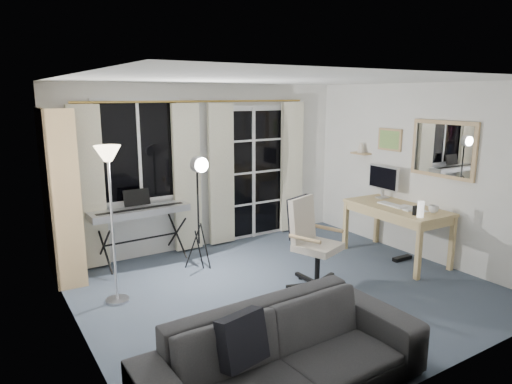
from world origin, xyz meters
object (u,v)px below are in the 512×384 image
(monitor, at_px, (383,179))
(keyboard_piano, at_px, (140,213))
(torchiere_lamp, at_px, (109,178))
(sofa, at_px, (286,343))
(studio_light, at_px, (199,178))
(bookshelf, at_px, (58,199))
(office_chair, at_px, (309,235))
(mug, at_px, (434,208))
(desk, at_px, (397,213))

(monitor, bearing_deg, keyboard_piano, 161.62)
(torchiere_lamp, distance_m, sofa, 2.57)
(studio_light, height_order, sofa, studio_light)
(bookshelf, bearing_deg, studio_light, -21.89)
(office_chair, distance_m, monitor, 1.89)
(studio_light, xyz_separation_m, office_chair, (0.87, -1.14, -0.59))
(keyboard_piano, height_order, studio_light, studio_light)
(office_chair, height_order, mug, office_chair)
(mug, bearing_deg, keyboard_piano, 145.51)
(keyboard_piano, height_order, desk, keyboard_piano)
(studio_light, relative_size, monitor, 2.78)
(bookshelf, height_order, monitor, bookshelf)
(desk, xyz_separation_m, mug, (0.10, -0.50, 0.16))
(office_chair, bearing_deg, studio_light, 107.44)
(office_chair, bearing_deg, monitor, -3.67)
(torchiere_lamp, relative_size, mug, 13.92)
(desk, distance_m, monitor, 0.62)
(keyboard_piano, bearing_deg, monitor, -22.78)
(bookshelf, relative_size, mug, 16.87)
(studio_light, relative_size, desk, 1.06)
(torchiere_lamp, height_order, desk, torchiere_lamp)
(bookshelf, distance_m, torchiere_lamp, 1.20)
(office_chair, height_order, desk, office_chair)
(bookshelf, xyz_separation_m, office_chair, (2.43, -1.85, -0.37))
(torchiere_lamp, distance_m, keyboard_piano, 1.31)
(desk, bearing_deg, studio_light, 158.32)
(bookshelf, xyz_separation_m, monitor, (4.20, -1.33, 0.05))
(keyboard_piano, bearing_deg, studio_light, -46.72)
(torchiere_lamp, bearing_deg, bookshelf, 108.72)
(sofa, bearing_deg, office_chair, 45.59)
(office_chair, bearing_deg, mug, -34.37)
(torchiere_lamp, xyz_separation_m, desk, (3.65, -0.71, -0.73))
(bookshelf, relative_size, desk, 1.46)
(monitor, distance_m, sofa, 3.85)
(studio_light, distance_m, sofa, 2.84)
(monitor, xyz_separation_m, sofa, (-3.21, -2.04, -0.61))
(keyboard_piano, relative_size, studio_light, 0.87)
(studio_light, height_order, desk, studio_light)
(mug, bearing_deg, desk, 101.31)
(office_chair, distance_m, mug, 1.75)
(monitor, bearing_deg, desk, -111.51)
(office_chair, relative_size, mug, 8.61)
(keyboard_piano, relative_size, office_chair, 1.24)
(mug, bearing_deg, monitor, 84.20)
(mug, xyz_separation_m, sofa, (-3.11, -1.09, -0.38))
(studio_light, relative_size, office_chair, 1.42)
(monitor, xyz_separation_m, mug, (-0.10, -0.95, -0.22))
(bookshelf, bearing_deg, keyboard_piano, -5.02)
(sofa, bearing_deg, keyboard_piano, 89.26)
(torchiere_lamp, height_order, studio_light, torchiere_lamp)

